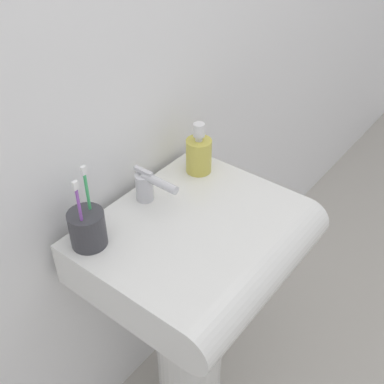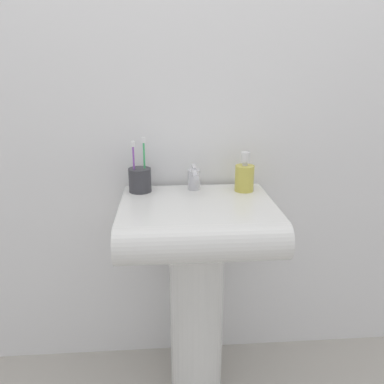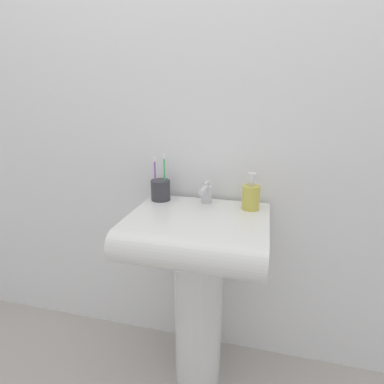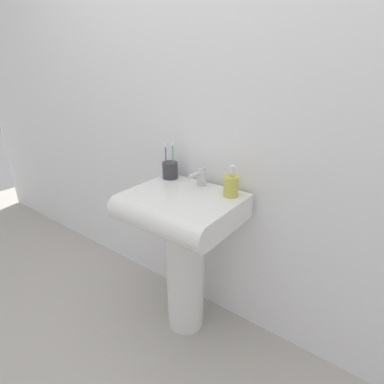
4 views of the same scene
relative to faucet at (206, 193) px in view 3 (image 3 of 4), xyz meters
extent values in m
plane|color=#ADA89E|center=(0.00, -0.13, -0.85)|extent=(6.00, 6.00, 0.00)
cube|color=white|center=(0.00, 0.11, 0.35)|extent=(5.00, 0.05, 2.40)
cylinder|color=white|center=(0.00, -0.13, -0.51)|extent=(0.20, 0.20, 0.68)
cube|color=white|center=(0.00, -0.13, -0.11)|extent=(0.53, 0.40, 0.12)
cylinder|color=white|center=(0.00, -0.33, -0.11)|extent=(0.53, 0.12, 0.12)
cylinder|color=silver|center=(0.00, 0.01, -0.01)|extent=(0.05, 0.05, 0.08)
cylinder|color=silver|center=(0.00, -0.04, 0.03)|extent=(0.02, 0.11, 0.02)
cube|color=silver|center=(0.00, 0.01, 0.04)|extent=(0.01, 0.06, 0.01)
cylinder|color=#38383D|center=(-0.20, 0.00, 0.00)|extent=(0.08, 0.08, 0.09)
cylinder|color=purple|center=(-0.22, -0.01, 0.05)|extent=(0.01, 0.01, 0.16)
cube|color=white|center=(-0.22, -0.01, 0.14)|extent=(0.01, 0.01, 0.02)
cylinder|color=#3FB266|center=(-0.19, 0.01, 0.05)|extent=(0.01, 0.01, 0.17)
cube|color=white|center=(-0.19, 0.01, 0.15)|extent=(0.01, 0.01, 0.02)
cylinder|color=gold|center=(0.19, -0.02, 0.00)|extent=(0.07, 0.07, 0.10)
cylinder|color=silver|center=(0.19, -0.02, 0.06)|extent=(0.02, 0.02, 0.01)
cylinder|color=silver|center=(0.19, -0.02, 0.08)|extent=(0.03, 0.03, 0.04)
camera|label=1|loc=(-0.70, -0.69, 0.73)|focal=45.00mm
camera|label=2|loc=(-0.11, -1.35, 0.40)|focal=35.00mm
camera|label=3|loc=(0.23, -1.19, 0.39)|focal=28.00mm
camera|label=4|loc=(0.82, -1.17, 0.51)|focal=28.00mm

